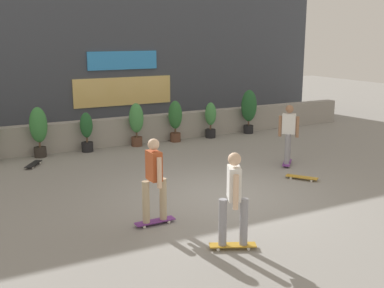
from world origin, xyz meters
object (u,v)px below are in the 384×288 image
object	(u,v)px
potted_plant_1	(39,128)
skateboard_aside	(302,177)
potted_plant_3	(136,122)
potted_plant_4	(175,118)
skater_by_wall_right	(234,196)
skater_foreground	(288,132)
potted_plant_2	(87,131)
skateboard_near_camera	(33,164)
skater_far_left	(154,178)
potted_plant_5	(211,119)
potted_plant_6	(249,108)

from	to	relation	value
potted_plant_1	skateboard_aside	size ratio (longest dim) A/B	1.96
potted_plant_3	skateboard_aside	size ratio (longest dim) A/B	1.85
potted_plant_1	potted_plant_4	world-z (taller)	potted_plant_1
skater_by_wall_right	skater_foreground	size ratio (longest dim) A/B	1.00
potted_plant_2	potted_plant_4	xyz separation A→B (m)	(3.06, -0.00, 0.13)
potted_plant_2	skater_foreground	size ratio (longest dim) A/B	0.73
potted_plant_4	skateboard_near_camera	distance (m)	5.02
skater_far_left	skateboard_aside	size ratio (longest dim) A/B	2.21
potted_plant_3	skateboard_near_camera	xyz separation A→B (m)	(-3.46, -0.97, -0.75)
potted_plant_5	potted_plant_4	bearing A→B (deg)	-180.00
potted_plant_6	skater_by_wall_right	size ratio (longest dim) A/B	0.95
potted_plant_1	potted_plant_4	bearing A→B (deg)	0.00
potted_plant_3	skater_by_wall_right	bearing A→B (deg)	-99.92
skater_far_left	skater_foreground	world-z (taller)	same
potted_plant_6	potted_plant_2	bearing A→B (deg)	180.00
potted_plant_6	skateboard_near_camera	distance (m)	7.98
potted_plant_1	potted_plant_3	distance (m)	3.08
potted_plant_2	skater_by_wall_right	size ratio (longest dim) A/B	0.73
potted_plant_1	skateboard_near_camera	world-z (taller)	potted_plant_1
potted_plant_6	skateboard_aside	world-z (taller)	potted_plant_6
potted_plant_2	potted_plant_1	bearing A→B (deg)	-180.00
skater_far_left	potted_plant_2	bearing A→B (deg)	85.61
potted_plant_2	potted_plant_6	bearing A→B (deg)	-0.00
potted_plant_6	skater_foreground	xyz separation A→B (m)	(-1.55, -4.16, -0.00)
potted_plant_1	potted_plant_6	size ratio (longest dim) A/B	0.94
skater_far_left	potted_plant_1	bearing A→B (deg)	98.39
potted_plant_4	skater_foreground	distance (m)	4.41
potted_plant_3	skater_foreground	size ratio (longest dim) A/B	0.83
potted_plant_4	potted_plant_6	size ratio (longest dim) A/B	0.87
potted_plant_4	skateboard_near_camera	xyz separation A→B (m)	(-4.87, -0.97, -0.74)
potted_plant_1	potted_plant_5	bearing A→B (deg)	0.00
skateboard_aside	potted_plant_3	bearing A→B (deg)	113.01
potted_plant_2	skateboard_aside	distance (m)	6.75
potted_plant_5	potted_plant_6	bearing A→B (deg)	-0.00
potted_plant_6	potted_plant_5	bearing A→B (deg)	180.00
skater_far_left	skater_foreground	bearing A→B (deg)	23.87
potted_plant_2	potted_plant_4	bearing A→B (deg)	-0.00
potted_plant_3	skater_far_left	xyz separation A→B (m)	(-2.14, -6.38, 0.13)
potted_plant_6	potted_plant_3	bearing A→B (deg)	-180.00
potted_plant_2	potted_plant_4	size ratio (longest dim) A/B	0.88
potted_plant_2	skateboard_aside	size ratio (longest dim) A/B	1.61
potted_plant_1	skateboard_near_camera	xyz separation A→B (m)	(-0.38, -0.97, -0.82)
skater_foreground	skateboard_aside	distance (m)	1.65
potted_plant_2	potted_plant_3	distance (m)	1.66
potted_plant_1	skater_by_wall_right	size ratio (longest dim) A/B	0.89
potted_plant_3	skater_by_wall_right	size ratio (longest dim) A/B	0.83
potted_plant_4	skateboard_aside	world-z (taller)	potted_plant_4
potted_plant_3	skateboard_aside	xyz separation A→B (m)	(2.31, -5.44, -0.75)
potted_plant_1	potted_plant_5	size ratio (longest dim) A/B	1.20
potted_plant_2	skater_foreground	world-z (taller)	skater_foreground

